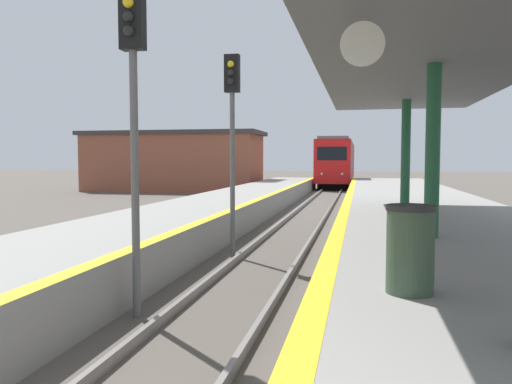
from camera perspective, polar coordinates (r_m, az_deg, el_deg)
The scene contains 6 objects.
train at distance 48.34m, azimuth 9.35°, elevation 3.37°, with size 2.77×21.05×4.20m.
signal_near at distance 7.78m, azimuth -13.85°, elevation 11.11°, with size 0.36×0.31×4.92m.
signal_mid at distance 12.22m, azimuth -2.74°, elevation 8.49°, with size 0.36×0.31×4.92m.
station_canopy at distance 10.25m, azimuth 19.74°, elevation 13.77°, with size 4.46×17.36×3.50m.
trash_bin at distance 5.86m, azimuth 17.21°, elevation -6.24°, with size 0.55×0.55×0.99m.
station_building at distance 38.57m, azimuth -9.42°, elevation 3.49°, with size 13.64×5.29×4.51m.
Camera 1 is at (2.09, -1.36, 2.40)m, focal length 35.00 mm.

